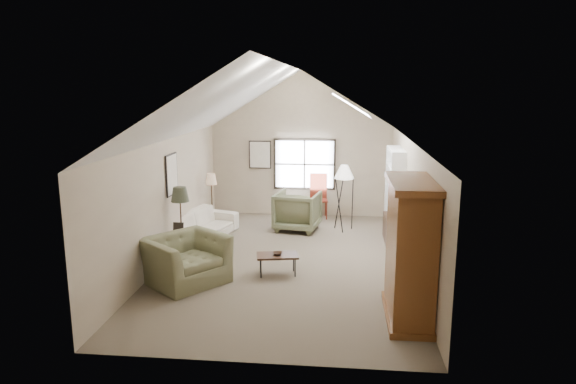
# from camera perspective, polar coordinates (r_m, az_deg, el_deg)

# --- Properties ---
(room_shell) EXTENTS (5.01, 8.01, 4.00)m
(room_shell) POSITION_cam_1_polar(r_m,az_deg,el_deg) (10.17, -0.23, 9.56)
(room_shell) COLOR #726351
(room_shell) RESTS_ON ground
(window) EXTENTS (1.72, 0.08, 1.42)m
(window) POSITION_cam_1_polar(r_m,az_deg,el_deg) (14.26, 1.85, 3.10)
(window) COLOR black
(window) RESTS_ON room_shell
(skylight) EXTENTS (0.80, 1.20, 0.52)m
(skylight) POSITION_cam_1_polar(r_m,az_deg,el_deg) (11.01, 7.11, 9.70)
(skylight) COLOR white
(skylight) RESTS_ON room_shell
(wall_art) EXTENTS (1.97, 3.71, 0.88)m
(wall_art) POSITION_cam_1_polar(r_m,az_deg,el_deg) (12.54, -7.87, 3.08)
(wall_art) COLOR black
(wall_art) RESTS_ON room_shell
(armoire) EXTENTS (0.60, 1.50, 2.20)m
(armoire) POSITION_cam_1_polar(r_m,az_deg,el_deg) (8.18, 13.42, -6.38)
(armoire) COLOR brown
(armoire) RESTS_ON ground
(tv_alcove) EXTENTS (0.32, 1.30, 2.10)m
(tv_alcove) POSITION_cam_1_polar(r_m,az_deg,el_deg) (12.03, 11.75, -0.23)
(tv_alcove) COLOR white
(tv_alcove) RESTS_ON ground
(media_console) EXTENTS (0.34, 1.18, 0.60)m
(media_console) POSITION_cam_1_polar(r_m,az_deg,el_deg) (12.23, 11.49, -4.13)
(media_console) COLOR #382316
(media_console) RESTS_ON ground
(tv_panel) EXTENTS (0.05, 0.90, 0.55)m
(tv_panel) POSITION_cam_1_polar(r_m,az_deg,el_deg) (12.07, 11.61, -1.30)
(tv_panel) COLOR black
(tv_panel) RESTS_ON media_console
(sofa) EXTENTS (1.51, 2.42, 0.66)m
(sofa) POSITION_cam_1_polar(r_m,az_deg,el_deg) (12.36, -9.76, -3.74)
(sofa) COLOR silver
(sofa) RESTS_ON ground
(armchair_near) EXTENTS (1.77, 1.80, 0.88)m
(armchair_near) POSITION_cam_1_polar(r_m,az_deg,el_deg) (9.74, -11.26, -7.40)
(armchair_near) COLOR #706F4E
(armchair_near) RESTS_ON ground
(armchair_far) EXTENTS (1.23, 1.25, 0.98)m
(armchair_far) POSITION_cam_1_polar(r_m,az_deg,el_deg) (12.96, 1.06, -2.11)
(armchair_far) COLOR #5E6446
(armchair_far) RESTS_ON ground
(coffee_table) EXTENTS (0.86, 0.58, 0.41)m
(coffee_table) POSITION_cam_1_polar(r_m,az_deg,el_deg) (10.01, -1.17, -8.07)
(coffee_table) COLOR #382417
(coffee_table) RESTS_ON ground
(bowl) EXTENTS (0.22, 0.22, 0.05)m
(bowl) POSITION_cam_1_polar(r_m,az_deg,el_deg) (9.94, -1.18, -6.84)
(bowl) COLOR #392517
(bowl) RESTS_ON coffee_table
(side_table) EXTENTS (0.71, 0.71, 0.57)m
(side_table) POSITION_cam_1_polar(r_m,az_deg,el_deg) (10.91, -11.99, -6.20)
(side_table) COLOR #331E15
(side_table) RESTS_ON ground
(side_chair) EXTENTS (0.52, 0.52, 1.21)m
(side_chair) POSITION_cam_1_polar(r_m,az_deg,el_deg) (14.14, 3.45, -0.48)
(side_chair) COLOR maroon
(side_chair) RESTS_ON ground
(tripod_lamp) EXTENTS (0.51, 0.51, 1.71)m
(tripod_lamp) POSITION_cam_1_polar(r_m,az_deg,el_deg) (12.89, 6.20, -0.60)
(tripod_lamp) COLOR white
(tripod_lamp) RESTS_ON ground
(dark_lamp) EXTENTS (0.47, 0.47, 1.58)m
(dark_lamp) POSITION_cam_1_polar(r_m,az_deg,el_deg) (10.95, -11.79, -3.36)
(dark_lamp) COLOR #292C1F
(dark_lamp) RESTS_ON ground
(tan_lamp) EXTENTS (0.35, 0.35, 1.42)m
(tan_lamp) POSITION_cam_1_polar(r_m,az_deg,el_deg) (13.39, -8.46, -0.82)
(tan_lamp) COLOR tan
(tan_lamp) RESTS_ON ground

